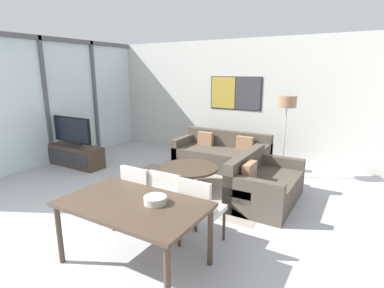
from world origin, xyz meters
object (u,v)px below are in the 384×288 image
at_px(sofa_side, 262,185).
at_px(coffee_table, 189,172).
at_px(television, 72,131).
at_px(dining_chair_centre, 170,198).
at_px(sofa_main, 222,155).
at_px(fruit_bowl, 155,199).
at_px(tv_console, 74,155).
at_px(dining_chair_left, 142,192).
at_px(dining_table, 133,209).
at_px(floor_lamp, 287,108).
at_px(dining_chair_right, 199,207).

xyz_separation_m(sofa_side, coffee_table, (-1.31, -0.12, 0.03)).
relative_size(television, dining_chair_centre, 1.28).
bearing_deg(sofa_main, fruit_bowl, -76.39).
bearing_deg(tv_console, dining_chair_left, -23.77).
bearing_deg(dining_chair_left, dining_chair_centre, 4.38).
height_order(television, coffee_table, television).
height_order(tv_console, dining_table, dining_table).
relative_size(dining_table, floor_lamp, 0.96).
bearing_deg(tv_console, dining_chair_right, -19.04).
distance_m(sofa_side, floor_lamp, 1.72).
relative_size(television, fruit_bowl, 4.64).
relative_size(sofa_main, coffee_table, 1.93).
distance_m(dining_table, fruit_bowl, 0.27).
bearing_deg(television, dining_chair_left, -23.79).
bearing_deg(dining_chair_right, dining_chair_centre, 174.49).
xyz_separation_m(coffee_table, dining_table, (0.63, -2.18, 0.35)).
distance_m(television, dining_table, 4.08).
bearing_deg(sofa_side, dining_chair_right, 171.83).
relative_size(tv_console, dining_chair_left, 1.69).
bearing_deg(dining_chair_right, dining_chair_left, 179.43).
relative_size(television, floor_lamp, 0.70).
xyz_separation_m(fruit_bowl, floor_lamp, (0.46, 3.51, 0.61)).
height_order(tv_console, sofa_side, sofa_side).
bearing_deg(sofa_side, tv_console, 93.81).
height_order(sofa_main, dining_table, sofa_main).
bearing_deg(sofa_main, dining_chair_centre, -77.79).
distance_m(dining_table, dining_chair_right, 0.80).
distance_m(sofa_side, dining_table, 2.43).
height_order(television, sofa_side, television).
height_order(dining_chair_left, floor_lamp, floor_lamp).
height_order(dining_chair_right, floor_lamp, floor_lamp).
height_order(dining_chair_left, dining_chair_right, same).
bearing_deg(tv_console, sofa_side, 3.81).
bearing_deg(sofa_side, fruit_bowl, 168.13).
height_order(tv_console, dining_chair_centre, dining_chair_centre).
height_order(sofa_main, dining_chair_left, dining_chair_left).
distance_m(tv_console, dining_chair_left, 3.39).
distance_m(television, fruit_bowl, 4.21).
bearing_deg(dining_table, dining_chair_right, 55.88).
bearing_deg(fruit_bowl, television, 152.96).
bearing_deg(fruit_bowl, dining_table, -153.57).
relative_size(coffee_table, floor_lamp, 0.64).
height_order(dining_chair_centre, fruit_bowl, dining_chair_centre).
relative_size(dining_chair_left, floor_lamp, 0.55).
xyz_separation_m(tv_console, sofa_main, (2.91, 1.57, 0.03)).
height_order(coffee_table, dining_table, dining_table).
height_order(television, dining_chair_right, television).
relative_size(dining_chair_left, dining_chair_centre, 1.00).
bearing_deg(sofa_side, dining_chair_centre, 157.19).
xyz_separation_m(sofa_main, dining_chair_right, (1.07, -2.95, 0.24)).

